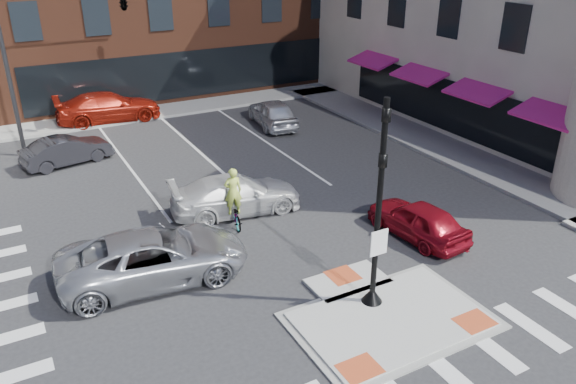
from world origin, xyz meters
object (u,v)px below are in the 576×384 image
silver_suv (154,257)px  bg_car_red (108,107)px  red_sedan (418,220)px  bg_car_silver (273,113)px  cyclist (234,206)px  bg_car_dark (67,150)px  white_pickup (236,194)px

silver_suv → bg_car_red: (2.35, 16.85, 0.03)m
red_sedan → bg_car_silver: bg_car_silver is taller
silver_suv → cyclist: cyclist is taller
red_sedan → cyclist: bearing=-42.2°
red_sedan → cyclist: size_ratio=1.76×
silver_suv → red_sedan: size_ratio=1.46×
red_sedan → bg_car_dark: bearing=-59.3°
bg_car_red → cyclist: size_ratio=2.55×
bg_car_dark → cyclist: cyclist is taller
white_pickup → bg_car_dark: (-4.83, 8.19, -0.06)m
red_sedan → cyclist: cyclist is taller
bg_car_dark → bg_car_red: size_ratio=0.70×
bg_car_dark → silver_suv: bearing=172.2°
silver_suv → bg_car_dark: size_ratio=1.44×
bg_car_dark → bg_car_red: (3.13, 5.62, 0.17)m
bg_car_red → cyclist: bearing=-172.4°
red_sedan → bg_car_silver: 13.52m
red_sedan → cyclist: (-5.25, 3.89, 0.08)m
bg_car_dark → bg_car_silver: bearing=-99.4°
white_pickup → bg_car_dark: white_pickup is taller
bg_car_red → cyclist: (1.21, -14.73, -0.07)m
red_sedan → bg_car_silver: (1.25, 13.46, 0.09)m
bg_car_dark → cyclist: bearing=-166.3°
bg_car_silver → bg_car_dark: bearing=10.8°
silver_suv → red_sedan: bearing=-95.8°
silver_suv → red_sedan: 8.98m
white_pickup → red_sedan: bearing=-127.7°
white_pickup → cyclist: size_ratio=2.23×
white_pickup → bg_car_silver: bearing=-27.0°
silver_suv → bg_car_red: bearing=-2.3°
white_pickup → bg_car_red: (-1.71, 13.81, 0.10)m
cyclist → silver_suv: bearing=40.7°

